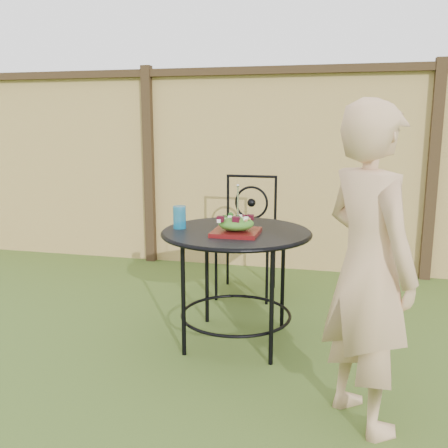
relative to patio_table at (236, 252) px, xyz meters
name	(u,v)px	position (x,y,z in m)	size (l,w,h in m)	color
ground	(230,378)	(0.07, -0.48, -0.59)	(60.00, 60.00, 0.00)	#2F4C18
fence	(282,169)	(0.07, 1.71, 0.36)	(8.00, 0.12, 1.90)	#D8BA6B
patio_table	(236,252)	(0.00, 0.00, 0.00)	(0.92, 0.92, 0.72)	black
patio_chair	(248,232)	(-0.11, 0.96, -0.08)	(0.46, 0.46, 0.95)	black
diner	(368,269)	(0.75, -0.70, 0.15)	(0.54, 0.35, 1.47)	tan
salad_plate	(236,232)	(0.02, -0.10, 0.15)	(0.27, 0.27, 0.02)	#490A0E
salad	(236,224)	(0.02, -0.10, 0.20)	(0.21, 0.21, 0.08)	#235614
fork	(238,202)	(0.03, -0.10, 0.33)	(0.01, 0.01, 0.18)	silver
drinking_glass	(180,217)	(-0.36, -0.02, 0.21)	(0.08, 0.08, 0.14)	#0C6490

